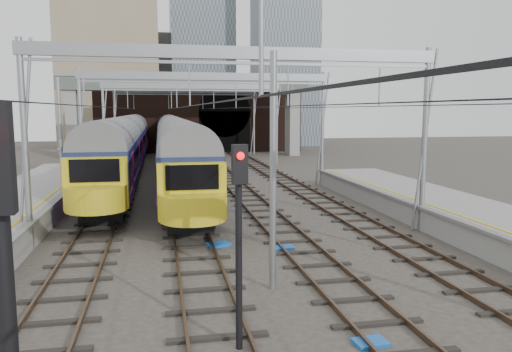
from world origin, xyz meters
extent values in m
plane|color=#38332D|center=(0.00, 0.00, 0.00)|extent=(160.00, 160.00, 0.00)
cube|color=#4C3828|center=(-6.72, 15.00, 0.09)|extent=(0.08, 80.00, 0.16)
cube|color=#4C3828|center=(-5.28, 15.00, 0.09)|extent=(0.08, 80.00, 0.16)
cube|color=black|center=(-6.00, 15.00, 0.01)|extent=(2.40, 80.00, 0.14)
cube|color=#4C3828|center=(-2.72, 15.00, 0.09)|extent=(0.08, 80.00, 0.16)
cube|color=#4C3828|center=(-1.28, 15.00, 0.09)|extent=(0.08, 80.00, 0.16)
cube|color=black|center=(-2.00, 15.00, 0.01)|extent=(2.40, 80.00, 0.14)
cube|color=#4C3828|center=(1.28, 15.00, 0.09)|extent=(0.08, 80.00, 0.16)
cube|color=#4C3828|center=(2.72, 15.00, 0.09)|extent=(0.08, 80.00, 0.16)
cube|color=black|center=(2.00, 15.00, 0.01)|extent=(2.40, 80.00, 0.14)
cube|color=#4C3828|center=(5.28, 15.00, 0.09)|extent=(0.08, 80.00, 0.16)
cube|color=#4C3828|center=(6.72, 15.00, 0.09)|extent=(0.08, 80.00, 0.16)
cube|color=black|center=(6.00, 15.00, 0.01)|extent=(2.40, 80.00, 0.14)
cylinder|color=gray|center=(-8.20, 8.00, 4.00)|extent=(0.24, 0.24, 8.00)
cylinder|color=gray|center=(8.20, 8.00, 4.00)|extent=(0.24, 0.24, 8.00)
cube|color=gray|center=(0.00, 8.00, 7.60)|extent=(16.80, 0.28, 0.50)
cylinder|color=gray|center=(-8.20, 22.00, 4.00)|extent=(0.24, 0.24, 8.00)
cylinder|color=gray|center=(8.20, 22.00, 4.00)|extent=(0.24, 0.24, 8.00)
cube|color=gray|center=(0.00, 22.00, 7.60)|extent=(16.80, 0.28, 0.50)
cylinder|color=gray|center=(-8.20, 36.00, 4.00)|extent=(0.24, 0.24, 8.00)
cylinder|color=gray|center=(8.20, 36.00, 4.00)|extent=(0.24, 0.24, 8.00)
cube|color=gray|center=(0.00, 36.00, 7.60)|extent=(16.80, 0.28, 0.50)
cylinder|color=gray|center=(-8.20, 48.00, 4.00)|extent=(0.24, 0.24, 8.00)
cylinder|color=gray|center=(8.20, 48.00, 4.00)|extent=(0.24, 0.24, 8.00)
cube|color=gray|center=(0.00, 48.00, 7.60)|extent=(16.80, 0.28, 0.50)
cube|color=black|center=(-6.00, 15.00, 5.50)|extent=(0.03, 80.00, 0.03)
cube|color=black|center=(-2.00, 15.00, 5.50)|extent=(0.03, 80.00, 0.03)
cube|color=black|center=(2.00, 15.00, 5.50)|extent=(0.03, 80.00, 0.03)
cube|color=black|center=(6.00, 15.00, 5.50)|extent=(0.03, 80.00, 0.03)
cube|color=black|center=(2.00, 52.00, 4.50)|extent=(26.00, 2.00, 9.00)
cube|color=black|center=(5.00, 50.98, 2.60)|extent=(6.50, 0.10, 5.20)
cylinder|color=black|center=(5.00, 50.98, 5.20)|extent=(6.50, 0.10, 6.50)
cube|color=black|center=(-10.00, 51.00, 1.50)|extent=(6.00, 1.50, 3.00)
cube|color=gray|center=(-12.50, 46.00, 4.10)|extent=(1.20, 2.50, 8.20)
cube|color=gray|center=(12.50, 46.00, 4.10)|extent=(1.20, 2.50, 8.20)
cube|color=#566059|center=(0.00, 46.00, 8.20)|extent=(28.00, 3.00, 1.40)
cube|color=gray|center=(0.00, 46.00, 9.10)|extent=(28.00, 3.00, 0.30)
cube|color=tan|center=(-10.00, 66.00, 11.00)|extent=(14.00, 12.00, 22.00)
cube|color=#4C5660|center=(4.00, 72.00, 16.00)|extent=(10.00, 10.00, 32.00)
cube|color=gray|center=(-2.00, 80.00, 9.00)|extent=(18.00, 14.00, 18.00)
cube|color=black|center=(-2.00, 39.94, 0.35)|extent=(2.18, 64.50, 0.70)
cube|color=#132042|center=(-2.00, 39.94, 2.24)|extent=(2.77, 64.50, 2.47)
cylinder|color=slate|center=(-2.00, 39.94, 3.47)|extent=(2.71, 64.00, 2.71)
cube|color=black|center=(-2.00, 39.94, 2.63)|extent=(2.79, 63.30, 0.74)
cube|color=#CE4092|center=(-2.00, 39.94, 1.54)|extent=(2.79, 63.50, 0.12)
cube|color=gold|center=(-2.00, 7.53, 2.14)|extent=(2.71, 0.60, 2.27)
cube|color=black|center=(-2.00, 7.36, 2.73)|extent=(2.08, 0.08, 0.99)
cube|color=black|center=(-6.00, 43.15, 0.35)|extent=(2.20, 65.20, 0.70)
cube|color=#132042|center=(-6.00, 43.15, 2.25)|extent=(2.80, 65.20, 2.50)
cylinder|color=slate|center=(-6.00, 43.15, 3.50)|extent=(2.74, 64.70, 2.74)
cube|color=black|center=(-6.00, 43.15, 2.65)|extent=(2.82, 64.00, 0.75)
cube|color=#CE4092|center=(-6.00, 43.15, 1.55)|extent=(2.82, 64.20, 0.12)
cube|color=gold|center=(-6.00, 10.40, 2.15)|extent=(2.74, 0.60, 2.30)
cube|color=black|center=(-6.00, 10.23, 2.75)|extent=(2.10, 0.08, 1.00)
cylinder|color=black|center=(-1.58, -1.54, 2.24)|extent=(0.15, 0.15, 4.48)
cube|color=black|center=(-1.58, -1.72, 4.20)|extent=(0.34, 0.21, 0.84)
sphere|color=red|center=(-1.58, -1.84, 4.39)|extent=(0.17, 0.17, 0.17)
cube|color=#1758B3|center=(1.41, -1.92, 0.04)|extent=(0.80, 0.60, 0.09)
cube|color=#1758B3|center=(-1.03, 7.11, 0.05)|extent=(1.07, 0.92, 0.11)
cube|color=#1758B3|center=(1.37, 6.18, 0.05)|extent=(0.86, 0.65, 0.10)
camera|label=1|loc=(-3.24, -12.05, 5.33)|focal=35.00mm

